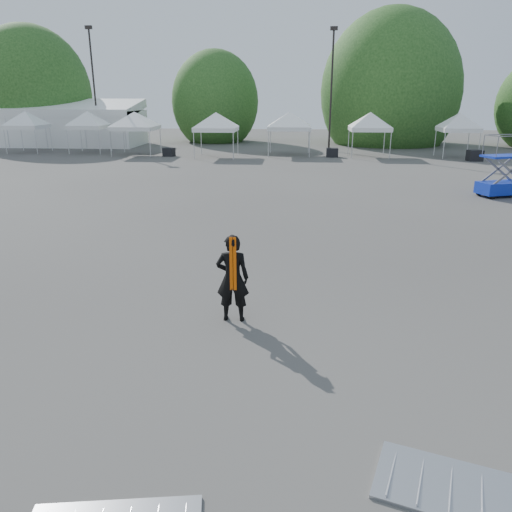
{
  "coord_description": "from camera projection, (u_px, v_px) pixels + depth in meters",
  "views": [
    {
      "loc": [
        0.2,
        -11.9,
        4.6
      ],
      "look_at": [
        -0.6,
        -1.75,
        1.3
      ],
      "focal_mm": 35.0,
      "sensor_mm": 36.0,
      "label": 1
    }
  ],
  "objects": [
    {
      "name": "tree_far_w",
      "position": [
        32.0,
        95.0,
        49.29
      ],
      "size": [
        4.8,
        4.8,
        7.3
      ],
      "color": "#382314",
      "rests_on": "ground"
    },
    {
      "name": "crate_west",
      "position": [
        169.0,
        152.0,
        38.93
      ],
      "size": [
        0.96,
        0.83,
        0.64
      ],
      "primitive_type": "cube",
      "rotation": [
        0.0,
        0.0,
        -0.26
      ],
      "color": "black",
      "rests_on": "ground"
    },
    {
      "name": "scissor_lift",
      "position": [
        505.0,
        166.0,
        23.23
      ],
      "size": [
        2.44,
        1.77,
        2.84
      ],
      "rotation": [
        0.0,
        0.0,
        0.34
      ],
      "color": "#0C18A6",
      "rests_on": "ground"
    },
    {
      "name": "tent_f",
      "position": [
        371.0,
        116.0,
        38.0
      ],
      "size": [
        4.28,
        4.28,
        3.88
      ],
      "color": "silver",
      "rests_on": "ground"
    },
    {
      "name": "crate_mid",
      "position": [
        332.0,
        153.0,
        38.46
      ],
      "size": [
        0.88,
        0.68,
        0.68
      ],
      "primitive_type": "cube",
      "rotation": [
        0.0,
        0.0,
        0.01
      ],
      "color": "black",
      "rests_on": "ground"
    },
    {
      "name": "barrier_mid",
      "position": [
        467.0,
        492.0,
        6.01
      ],
      "size": [
        2.37,
        1.7,
        0.07
      ],
      "rotation": [
        0.0,
        0.0,
        -0.33
      ],
      "color": "#A5A7AD",
      "rests_on": "ground"
    },
    {
      "name": "tent_d",
      "position": [
        216.0,
        116.0,
        37.84
      ],
      "size": [
        4.47,
        4.47,
        3.88
      ],
      "color": "silver",
      "rests_on": "ground"
    },
    {
      "name": "tent_a",
      "position": [
        25.0,
        114.0,
        40.75
      ],
      "size": [
        3.94,
        3.94,
        3.88
      ],
      "color": "silver",
      "rests_on": "ground"
    },
    {
      "name": "light_pole_west",
      "position": [
        94.0,
        81.0,
        44.52
      ],
      "size": [
        0.6,
        0.25,
        10.3
      ],
      "color": "black",
      "rests_on": "ground"
    },
    {
      "name": "tree_mid_w",
      "position": [
        215.0,
        102.0,
        50.03
      ],
      "size": [
        4.16,
        4.16,
        6.33
      ],
      "color": "#382314",
      "rests_on": "ground"
    },
    {
      "name": "tent_c",
      "position": [
        134.0,
        115.0,
        39.1
      ],
      "size": [
        4.68,
        4.68,
        3.88
      ],
      "color": "silver",
      "rests_on": "ground"
    },
    {
      "name": "ground",
      "position": [
        285.0,
        284.0,
        12.71
      ],
      "size": [
        120.0,
        120.0,
        0.0
      ],
      "primitive_type": "plane",
      "color": "#474442",
      "rests_on": "ground"
    },
    {
      "name": "light_pole_east",
      "position": [
        332.0,
        83.0,
        41.13
      ],
      "size": [
        0.6,
        0.25,
        9.8
      ],
      "color": "black",
      "rests_on": "ground"
    },
    {
      "name": "tent_e",
      "position": [
        290.0,
        115.0,
        38.99
      ],
      "size": [
        4.75,
        4.75,
        3.88
      ],
      "color": "silver",
      "rests_on": "ground"
    },
    {
      "name": "tent_b",
      "position": [
        87.0,
        115.0,
        40.52
      ],
      "size": [
        3.95,
        3.95,
        3.88
      ],
      "color": "silver",
      "rests_on": "ground"
    },
    {
      "name": "marquee",
      "position": [
        60.0,
        124.0,
        46.94
      ],
      "size": [
        15.0,
        6.25,
        4.23
      ],
      "color": "white",
      "rests_on": "ground"
    },
    {
      "name": "crate_east",
      "position": [
        475.0,
        156.0,
        36.13
      ],
      "size": [
        1.09,
        0.9,
        0.78
      ],
      "primitive_type": "cube",
      "rotation": [
        0.0,
        0.0,
        0.13
      ],
      "color": "black",
      "rests_on": "ground"
    },
    {
      "name": "tent_g",
      "position": [
        460.0,
        116.0,
        37.37
      ],
      "size": [
        3.88,
        3.88,
        3.88
      ],
      "color": "silver",
      "rests_on": "ground"
    },
    {
      "name": "tree_mid_e",
      "position": [
        390.0,
        92.0,
        47.53
      ],
      "size": [
        5.12,
        5.12,
        7.79
      ],
      "color": "#382314",
      "rests_on": "ground"
    },
    {
      "name": "man",
      "position": [
        233.0,
        278.0,
        10.41
      ],
      "size": [
        0.7,
        0.47,
        1.89
      ],
      "rotation": [
        0.0,
        0.0,
        3.17
      ],
      "color": "black",
      "rests_on": "ground"
    }
  ]
}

